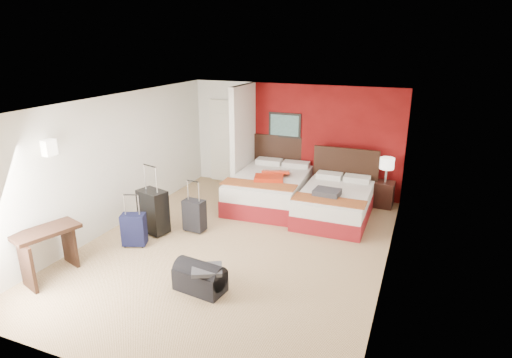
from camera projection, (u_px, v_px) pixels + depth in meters
The scene contains 17 objects.
ground at pixel (236, 246), 7.44m from camera, with size 6.50×6.50×0.00m, color tan.
room_walls at pixel (202, 150), 8.80m from camera, with size 5.02×6.52×2.50m.
red_accent_panel at pixel (325, 141), 9.62m from camera, with size 3.50×0.04×2.50m, color maroon.
partition_wall at pixel (243, 140), 9.70m from camera, with size 0.12×1.20×2.50m, color silver.
entry_door at pixel (225, 142), 10.56m from camera, with size 0.82×0.06×2.05m, color silver.
bed_left at pixel (269, 190), 9.25m from camera, with size 1.51×2.15×0.65m, color white.
bed_right at pixel (334, 205), 8.52m from camera, with size 1.34×1.92×0.58m, color white.
red_suitcase_open at pixel (272, 175), 9.01m from camera, with size 0.60×0.82×0.10m, color #B0260F.
jacket_bundle at pixel (327, 193), 8.19m from camera, with size 0.49×0.39×0.12m, color #3A3A3F.
nightstand at pixel (384, 194), 9.12m from camera, with size 0.39×0.39×0.55m, color black.
table_lamp at pixel (386, 170), 8.95m from camera, with size 0.30×0.30×0.54m, color silver.
suitcase_black at pixel (153, 213), 7.84m from camera, with size 0.53×0.33×0.80m, color black.
suitcase_charcoal at pixel (195, 217), 7.94m from camera, with size 0.40×0.25×0.59m, color black.
suitcase_navy at pixel (134, 231), 7.38m from camera, with size 0.40×0.25×0.56m, color black.
duffel_bag at pixel (200, 279), 6.08m from camera, with size 0.72×0.39×0.37m, color black.
jacket_draped at pixel (207, 269), 5.92m from camera, with size 0.42×0.36×0.06m, color #3C3C41.
desk at pixel (49, 253), 6.39m from camera, with size 0.47×0.93×0.78m, color black.
Camera 1 is at (2.84, -6.07, 3.46)m, focal length 29.76 mm.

